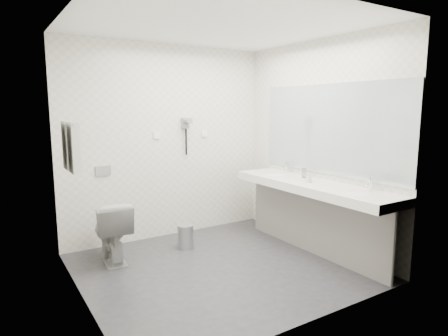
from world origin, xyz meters
TOP-DOWN VIEW (x-y plane):
  - floor at (0.00, 0.00)m, footprint 2.80×2.80m
  - ceiling at (0.00, 0.00)m, footprint 2.80×2.80m
  - wall_back at (0.00, 1.30)m, footprint 2.80×0.00m
  - wall_front at (0.00, -1.30)m, footprint 2.80×0.00m
  - wall_left at (-1.40, 0.00)m, footprint 0.00×2.60m
  - wall_right at (1.40, 0.00)m, footprint 0.00×2.60m
  - vanity_counter at (1.12, -0.20)m, footprint 0.55×2.20m
  - vanity_panel at (1.15, -0.20)m, footprint 0.03×2.15m
  - vanity_post_near at (1.18, -1.24)m, footprint 0.06×0.06m
  - vanity_post_far at (1.18, 0.84)m, footprint 0.06×0.06m
  - mirror at (1.39, -0.20)m, footprint 0.02×2.20m
  - basin_near at (1.12, -0.85)m, footprint 0.40×0.31m
  - basin_far at (1.12, 0.45)m, footprint 0.40×0.31m
  - faucet_near at (1.32, -0.85)m, footprint 0.04×0.04m
  - faucet_far at (1.32, 0.45)m, footprint 0.04×0.04m
  - soap_bottle_a at (1.08, -0.20)m, footprint 0.05×0.05m
  - soap_bottle_b at (1.15, -0.13)m, footprint 0.09×0.09m
  - glass_left at (1.27, 0.07)m, footprint 0.07×0.07m
  - glass_right at (1.30, 0.10)m, footprint 0.06×0.06m
  - toilet at (-0.92, 0.81)m, footprint 0.45×0.71m
  - flush_plate at (-0.85, 1.29)m, footprint 0.18×0.02m
  - pedal_bin at (-0.05, 0.72)m, footprint 0.25×0.25m
  - bin_lid at (-0.05, 0.72)m, footprint 0.20×0.20m
  - towel_rail at (-1.35, 0.55)m, footprint 0.02×0.62m
  - towel_near at (-1.34, 0.41)m, footprint 0.07×0.24m
  - towel_far at (-1.34, 0.69)m, footprint 0.07×0.24m
  - dryer_cradle at (0.25, 1.27)m, footprint 0.10×0.04m
  - dryer_barrel at (0.25, 1.20)m, footprint 0.08×0.14m
  - dryer_cord at (0.25, 1.26)m, footprint 0.02×0.02m
  - switch_plate_a at (-0.15, 1.29)m, footprint 0.09×0.02m
  - switch_plate_b at (0.55, 1.29)m, footprint 0.09×0.02m

SIDE VIEW (x-z plane):
  - floor at x=0.00m, z-range 0.00..0.00m
  - pedal_bin at x=-0.05m, z-range 0.00..0.28m
  - bin_lid at x=-0.05m, z-range 0.28..0.29m
  - toilet at x=-0.92m, z-range 0.00..0.69m
  - vanity_panel at x=1.15m, z-range 0.00..0.75m
  - vanity_post_near at x=1.18m, z-range 0.00..0.75m
  - vanity_post_far at x=1.18m, z-range 0.00..0.75m
  - vanity_counter at x=1.12m, z-range 0.75..0.85m
  - basin_near at x=1.12m, z-range 0.81..0.86m
  - basin_far at x=1.12m, z-range 0.81..0.86m
  - soap_bottle_b at x=1.15m, z-range 0.85..0.93m
  - glass_right at x=1.30m, z-range 0.85..0.95m
  - soap_bottle_a at x=1.08m, z-range 0.85..0.96m
  - glass_left at x=1.27m, z-range 0.85..0.96m
  - faucet_near at x=1.32m, z-range 0.85..1.00m
  - faucet_far at x=1.32m, z-range 0.85..1.00m
  - flush_plate at x=-0.85m, z-range 0.89..1.01m
  - wall_back at x=0.00m, z-range -0.15..2.65m
  - wall_front at x=0.00m, z-range -0.15..2.65m
  - wall_left at x=-1.40m, z-range -0.05..2.55m
  - wall_right at x=1.40m, z-range -0.05..2.55m
  - dryer_cord at x=0.25m, z-range 1.07..1.43m
  - towel_near at x=-1.34m, z-range 1.09..1.57m
  - towel_far at x=-1.34m, z-range 1.09..1.57m
  - switch_plate_a at x=-0.15m, z-range 1.31..1.40m
  - switch_plate_b at x=0.55m, z-range 1.31..1.40m
  - mirror at x=1.39m, z-range 0.92..1.98m
  - dryer_cradle at x=0.25m, z-range 1.43..1.57m
  - dryer_barrel at x=0.25m, z-range 1.49..1.57m
  - towel_rail at x=-1.35m, z-range 1.54..1.56m
  - ceiling at x=0.00m, z-range 2.50..2.50m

